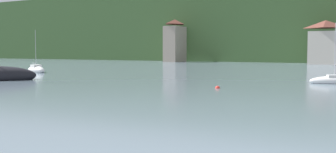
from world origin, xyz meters
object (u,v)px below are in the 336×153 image
object	(u,v)px
sailboat_far_0	(36,70)
mooring_buoy_mid	(218,88)
shore_building_westcentral	(325,43)
sailboat_far_6	(334,81)
shore_building_west	(175,41)

from	to	relation	value
sailboat_far_0	mooring_buoy_mid	size ratio (longest dim) A/B	15.45
shore_building_westcentral	sailboat_far_6	xyz separation A→B (m)	(7.37, -48.45, -4.02)
shore_building_west	shore_building_westcentral	world-z (taller)	shore_building_west
shore_building_west	sailboat_far_0	size ratio (longest dim) A/B	1.77
mooring_buoy_mid	shore_building_west	bearing A→B (deg)	120.75
sailboat_far_6	mooring_buoy_mid	world-z (taller)	sailboat_far_6
shore_building_west	sailboat_far_6	xyz separation A→B (m)	(41.76, -49.24, -4.75)
sailboat_far_6	sailboat_far_0	bearing A→B (deg)	-20.81
shore_building_west	sailboat_far_6	distance (m)	64.74
shore_building_west	sailboat_far_0	distance (m)	50.06
sailboat_far_6	mooring_buoy_mid	xyz separation A→B (m)	(-7.16, -8.92, -0.23)
sailboat_far_6	shore_building_west	bearing A→B (deg)	-70.87
sailboat_far_6	mooring_buoy_mid	distance (m)	11.44
sailboat_far_0	mooring_buoy_mid	distance (m)	29.78
sailboat_far_0	sailboat_far_6	world-z (taller)	sailboat_far_0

